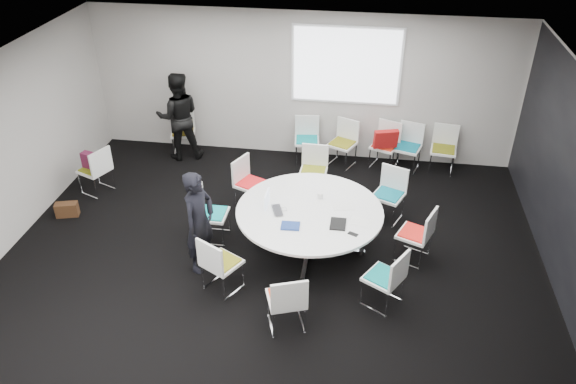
# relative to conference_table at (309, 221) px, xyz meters

# --- Properties ---
(room_shell) EXTENTS (8.08, 7.08, 2.88)m
(room_shell) POSITION_rel_conference_table_xyz_m (-0.43, -0.39, 0.87)
(room_shell) COLOR black
(room_shell) RESTS_ON ground
(conference_table) EXTENTS (2.15, 2.15, 0.73)m
(conference_table) POSITION_rel_conference_table_xyz_m (0.00, 0.00, 0.00)
(conference_table) COLOR silver
(conference_table) RESTS_ON ground
(projection_screen) EXTENTS (1.90, 0.03, 1.35)m
(projection_screen) POSITION_rel_conference_table_xyz_m (0.28, 3.07, 1.32)
(projection_screen) COLOR white
(projection_screen) RESTS_ON room_shell
(chair_ring_a) EXTENTS (0.59, 0.60, 0.88)m
(chair_ring_a) POSITION_rel_conference_table_xyz_m (1.55, 0.02, -0.26)
(chair_ring_a) COLOR silver
(chair_ring_a) RESTS_ON ground
(chair_ring_b) EXTENTS (0.60, 0.59, 0.88)m
(chair_ring_b) POSITION_rel_conference_table_xyz_m (1.17, 1.03, -0.26)
(chair_ring_b) COLOR silver
(chair_ring_b) RESTS_ON ground
(chair_ring_c) EXTENTS (0.47, 0.46, 0.88)m
(chair_ring_c) POSITION_rel_conference_table_xyz_m (-0.12, 1.60, -0.26)
(chair_ring_c) COLOR silver
(chair_ring_c) RESTS_ON ground
(chair_ring_d) EXTENTS (0.60, 0.60, 0.88)m
(chair_ring_d) POSITION_rel_conference_table_xyz_m (-1.11, 1.05, -0.26)
(chair_ring_d) COLOR silver
(chair_ring_d) RESTS_ON ground
(chair_ring_e) EXTENTS (0.45, 0.46, 0.88)m
(chair_ring_e) POSITION_rel_conference_table_xyz_m (-1.51, 0.08, -0.26)
(chair_ring_e) COLOR silver
(chair_ring_e) RESTS_ON ground
(chair_ring_f) EXTENTS (0.62, 0.62, 0.88)m
(chair_ring_f) POSITION_rel_conference_table_xyz_m (-1.08, -1.04, -0.26)
(chair_ring_f) COLOR silver
(chair_ring_f) RESTS_ON ground
(chair_ring_g) EXTENTS (0.58, 0.58, 0.88)m
(chair_ring_g) POSITION_rel_conference_table_xyz_m (-0.09, -1.61, -0.26)
(chair_ring_g) COLOR silver
(chair_ring_g) RESTS_ON ground
(chair_ring_h) EXTENTS (0.62, 0.62, 0.88)m
(chair_ring_h) POSITION_rel_conference_table_xyz_m (1.11, -1.02, -0.26)
(chair_ring_h) COLOR silver
(chair_ring_h) RESTS_ON ground
(chair_back_a) EXTENTS (0.51, 0.50, 0.88)m
(chair_back_a) POSITION_rel_conference_table_xyz_m (-0.37, 2.78, -0.26)
(chair_back_a) COLOR silver
(chair_back_a) RESTS_ON ground
(chair_back_b) EXTENTS (0.60, 0.60, 0.88)m
(chair_back_b) POSITION_rel_conference_table_xyz_m (0.31, 2.74, -0.26)
(chair_back_b) COLOR silver
(chair_back_b) RESTS_ON ground
(chair_back_c) EXTENTS (0.59, 0.59, 0.88)m
(chair_back_c) POSITION_rel_conference_table_xyz_m (1.10, 2.77, -0.26)
(chair_back_c) COLOR silver
(chair_back_c) RESTS_ON ground
(chair_back_d) EXTENTS (0.57, 0.56, 0.88)m
(chair_back_d) POSITION_rel_conference_table_xyz_m (1.52, 2.77, -0.26)
(chair_back_d) COLOR silver
(chair_back_d) RESTS_ON ground
(chair_back_e) EXTENTS (0.51, 0.50, 0.88)m
(chair_back_e) POSITION_rel_conference_table_xyz_m (2.18, 2.78, -0.26)
(chair_back_e) COLOR silver
(chair_back_e) RESTS_ON ground
(chair_spare_left) EXTENTS (0.59, 0.60, 0.88)m
(chair_spare_left) POSITION_rel_conference_table_xyz_m (-3.87, 1.10, -0.26)
(chair_spare_left) COLOR silver
(chair_spare_left) RESTS_ON ground
(chair_person_back) EXTENTS (0.56, 0.55, 0.88)m
(chair_person_back) POSITION_rel_conference_table_xyz_m (-2.82, 2.77, -0.26)
(chair_person_back) COLOR silver
(chair_person_back) RESTS_ON ground
(person_main) EXTENTS (0.54, 0.66, 1.56)m
(person_main) POSITION_rel_conference_table_xyz_m (-1.48, -0.61, 0.25)
(person_main) COLOR black
(person_main) RESTS_ON ground
(person_back) EXTENTS (1.01, 0.89, 1.72)m
(person_back) POSITION_rel_conference_table_xyz_m (-2.82, 2.60, 0.33)
(person_back) COLOR black
(person_back) RESTS_ON ground
(laptop) EXTENTS (0.29, 0.36, 0.02)m
(laptop) POSITION_rel_conference_table_xyz_m (-0.42, -0.09, 0.21)
(laptop) COLOR #333338
(laptop) RESTS_ON conference_table
(laptop_lid) EXTENTS (0.02, 0.30, 0.22)m
(laptop_lid) POSITION_rel_conference_table_xyz_m (-0.63, -0.01, 0.33)
(laptop_lid) COLOR silver
(laptop_lid) RESTS_ON conference_table
(notebook_black) EXTENTS (0.22, 0.30, 0.02)m
(notebook_black) POSITION_rel_conference_table_xyz_m (0.44, -0.31, 0.21)
(notebook_black) COLOR black
(notebook_black) RESTS_ON conference_table
(tablet_folio) EXTENTS (0.27, 0.21, 0.03)m
(tablet_folio) POSITION_rel_conference_table_xyz_m (-0.22, -0.46, 0.21)
(tablet_folio) COLOR navy
(tablet_folio) RESTS_ON conference_table
(papers_right) EXTENTS (0.34, 0.28, 0.00)m
(papers_right) POSITION_rel_conference_table_xyz_m (0.47, 0.16, 0.20)
(papers_right) COLOR silver
(papers_right) RESTS_ON conference_table
(papers_front) EXTENTS (0.34, 0.27, 0.00)m
(papers_front) POSITION_rel_conference_table_xyz_m (0.75, -0.20, 0.20)
(papers_front) COLOR white
(papers_front) RESTS_ON conference_table
(cup) EXTENTS (0.08, 0.08, 0.09)m
(cup) POSITION_rel_conference_table_xyz_m (0.12, 0.34, 0.24)
(cup) COLOR white
(cup) RESTS_ON conference_table
(phone) EXTENTS (0.16, 0.12, 0.01)m
(phone) POSITION_rel_conference_table_xyz_m (0.66, -0.51, 0.20)
(phone) COLOR black
(phone) RESTS_ON conference_table
(maroon_bag) EXTENTS (0.42, 0.24, 0.28)m
(maroon_bag) POSITION_rel_conference_table_xyz_m (-3.89, 1.10, 0.09)
(maroon_bag) COLOR #591733
(maroon_bag) RESTS_ON chair_spare_left
(brown_bag) EXTENTS (0.39, 0.25, 0.24)m
(brown_bag) POSITION_rel_conference_table_xyz_m (-4.07, 0.31, -0.41)
(brown_bag) COLOR #3E2413
(brown_bag) RESTS_ON ground
(red_jacket) EXTENTS (0.47, 0.28, 0.36)m
(red_jacket) POSITION_rel_conference_table_xyz_m (1.10, 2.55, 0.17)
(red_jacket) COLOR #AE1515
(red_jacket) RESTS_ON chair_back_c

